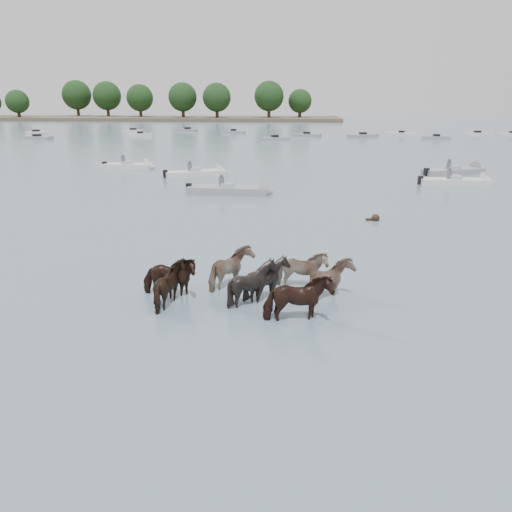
{
  "coord_description": "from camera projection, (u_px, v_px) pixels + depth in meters",
  "views": [
    {
      "loc": [
        -0.04,
        -12.94,
        5.98
      ],
      "look_at": [
        -1.59,
        2.84,
        1.1
      ],
      "focal_mm": 35.5,
      "sensor_mm": 36.0,
      "label": 1
    }
  ],
  "objects": [
    {
      "name": "shoreline",
      "position": [
        90.0,
        118.0,
        163.11
      ],
      "size": [
        160.0,
        30.0,
        1.0
      ],
      "primitive_type": "cube",
      "color": "#4C4233",
      "rests_on": "ground"
    },
    {
      "name": "motorboat_a",
      "position": [
        204.0,
        173.0,
        41.69
      ],
      "size": [
        5.45,
        3.7,
        1.92
      ],
      "rotation": [
        0.0,
        0.0,
        0.44
      ],
      "color": "silver",
      "rests_on": "ground"
    },
    {
      "name": "motorboat_b",
      "position": [
        239.0,
        191.0,
        33.72
      ],
      "size": [
        5.96,
        1.76,
        1.92
      ],
      "rotation": [
        0.0,
        0.0,
        -0.03
      ],
      "color": "gray",
      "rests_on": "ground"
    },
    {
      "name": "motorboat_c",
      "position": [
        461.0,
        171.0,
        42.98
      ],
      "size": [
        6.06,
        4.04,
        1.92
      ],
      "rotation": [
        0.0,
        0.0,
        0.45
      ],
      "color": "gray",
      "rests_on": "ground"
    },
    {
      "name": "treeline",
      "position": [
        101.0,
        98.0,
        160.05
      ],
      "size": [
        144.52,
        23.86,
        12.48
      ],
      "color": "#382619",
      "rests_on": "ground"
    },
    {
      "name": "pony_herd",
      "position": [
        252.0,
        283.0,
        15.78
      ],
      "size": [
        6.84,
        4.05,
        1.61
      ],
      "color": "black",
      "rests_on": "ground"
    },
    {
      "name": "motorboat_f",
      "position": [
        135.0,
        166.0,
        46.09
      ],
      "size": [
        4.91,
        1.77,
        1.92
      ],
      "rotation": [
        0.0,
        0.0,
        0.04
      ],
      "color": "silver",
      "rests_on": "ground"
    },
    {
      "name": "ground",
      "position": [
        303.0,
        325.0,
        14.06
      ],
      "size": [
        400.0,
        400.0,
        0.0
      ],
      "primitive_type": "plane",
      "color": "slate",
      "rests_on": "ground"
    },
    {
      "name": "swimming_pony",
      "position": [
        375.0,
        219.0,
        26.3
      ],
      "size": [
        0.72,
        0.44,
        0.44
      ],
      "color": "black",
      "rests_on": "ground"
    },
    {
      "name": "motorboat_d",
      "position": [
        465.0,
        182.0,
        37.21
      ],
      "size": [
        5.59,
        1.78,
        1.92
      ],
      "rotation": [
        0.0,
        0.0,
        0.03
      ],
      "color": "silver",
      "rests_on": "ground"
    },
    {
      "name": "distant_flotilla",
      "position": [
        322.0,
        135.0,
        87.84
      ],
      "size": [
        105.06,
        26.05,
        0.93
      ],
      "color": "silver",
      "rests_on": "ground"
    }
  ]
}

